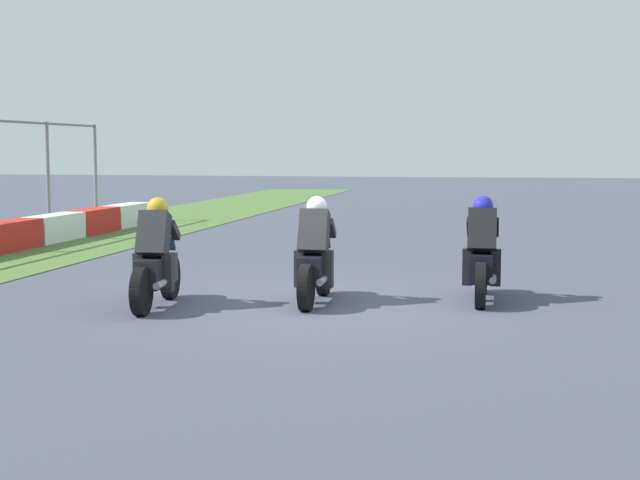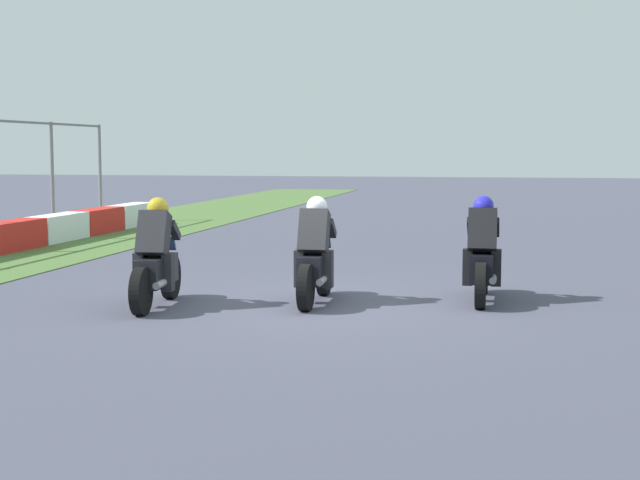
# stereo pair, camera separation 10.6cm
# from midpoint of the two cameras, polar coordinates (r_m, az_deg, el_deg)

# --- Properties ---
(ground_plane) EXTENTS (120.00, 120.00, 0.00)m
(ground_plane) POSITION_cam_midpoint_polar(r_m,az_deg,el_deg) (13.04, -0.10, -3.96)
(ground_plane) COLOR #464758
(rider_lane_a) EXTENTS (2.04, 0.54, 1.51)m
(rider_lane_a) POSITION_cam_midpoint_polar(r_m,az_deg,el_deg) (13.43, 9.75, -1.08)
(rider_lane_a) COLOR black
(rider_lane_a) RESTS_ON ground_plane
(rider_lane_b) EXTENTS (2.04, 0.54, 1.51)m
(rider_lane_b) POSITION_cam_midpoint_polar(r_m,az_deg,el_deg) (13.05, -0.52, -1.19)
(rider_lane_b) COLOR black
(rider_lane_b) RESTS_ON ground_plane
(rider_lane_c) EXTENTS (2.04, 0.56, 1.51)m
(rider_lane_c) POSITION_cam_midpoint_polar(r_m,az_deg,el_deg) (12.92, -10.31, -1.35)
(rider_lane_c) COLOR black
(rider_lane_c) RESTS_ON ground_plane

